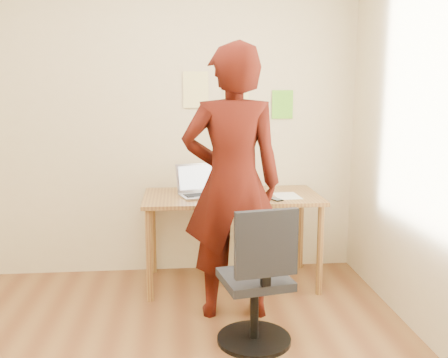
{
  "coord_description": "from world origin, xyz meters",
  "views": [
    {
      "loc": [
        0.21,
        -2.5,
        1.58
      ],
      "look_at": [
        0.54,
        0.95,
        0.95
      ],
      "focal_mm": 40.0,
      "sensor_mm": 36.0,
      "label": 1
    }
  ],
  "objects": [
    {
      "name": "phone",
      "position": [
        0.96,
        1.17,
        0.74
      ],
      "size": [
        0.11,
        0.14,
        0.01
      ],
      "rotation": [
        0.0,
        0.0,
        0.44
      ],
      "color": "black",
      "rests_on": "desk"
    },
    {
      "name": "person",
      "position": [
        0.59,
        0.82,
        0.94
      ],
      "size": [
        0.69,
        0.46,
        1.88
      ],
      "primitive_type": "imported",
      "rotation": [
        0.0,
        0.0,
        3.12
      ],
      "color": "#3C0E08",
      "rests_on": "ground"
    },
    {
      "name": "wall_note_mid",
      "position": [
        0.72,
        1.74,
        1.54
      ],
      "size": [
        0.21,
        0.0,
        0.3
      ],
      "primitive_type": "cube",
      "color": "#F9EF95",
      "rests_on": "room"
    },
    {
      "name": "wall_note_left",
      "position": [
        0.38,
        1.74,
        1.57
      ],
      "size": [
        0.21,
        0.0,
        0.3
      ],
      "primitive_type": "cube",
      "color": "#F9EF95",
      "rests_on": "room"
    },
    {
      "name": "paper_sheet",
      "position": [
        1.08,
        1.3,
        0.74
      ],
      "size": [
        0.2,
        0.28,
        0.0
      ],
      "primitive_type": "cube",
      "rotation": [
        0.0,
        0.0,
        0.06
      ],
      "color": "white",
      "rests_on": "desk"
    },
    {
      "name": "desk",
      "position": [
        0.64,
        1.38,
        0.65
      ],
      "size": [
        1.4,
        0.7,
        0.74
      ],
      "color": "olive",
      "rests_on": "ground"
    },
    {
      "name": "laptop",
      "position": [
        0.39,
        1.4,
        0.79
      ],
      "size": [
        0.4,
        0.38,
        0.24
      ],
      "rotation": [
        0.0,
        0.0,
        0.28
      ],
      "color": "#B0AFB7",
      "rests_on": "desk"
    },
    {
      "name": "wall_note_right",
      "position": [
        1.12,
        1.74,
        1.44
      ],
      "size": [
        0.18,
        0.0,
        0.24
      ],
      "primitive_type": "cube",
      "color": "#6CD12F",
      "rests_on": "room"
    },
    {
      "name": "room",
      "position": [
        0.0,
        0.0,
        1.35
      ],
      "size": [
        3.58,
        3.58,
        2.78
      ],
      "color": "brown",
      "rests_on": "ground"
    },
    {
      "name": "office_chair",
      "position": [
        0.69,
        0.34,
        0.39
      ],
      "size": [
        0.47,
        0.48,
        0.9
      ],
      "rotation": [
        0.0,
        0.0,
        0.19
      ],
      "color": "black",
      "rests_on": "ground"
    }
  ]
}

